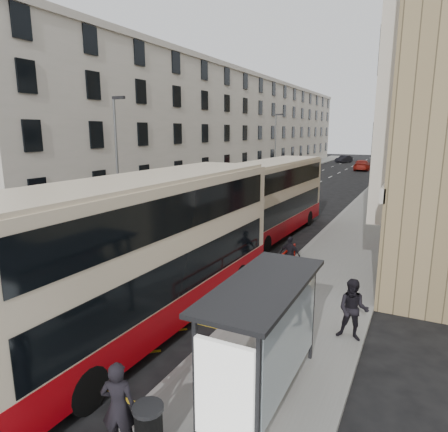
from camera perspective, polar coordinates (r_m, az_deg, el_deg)
The scene contains 21 objects.
ground at distance 14.83m, azimuth -26.58°, elevation -13.51°, with size 200.00×200.00×0.00m, color black.
pavement_right at distance 38.33m, azimuth 21.66°, elevation 2.25°, with size 4.00×120.00×0.15m, color slate.
pavement_left at distance 42.49m, azimuth 0.38°, elevation 4.00°, with size 3.00×120.00×0.15m, color slate.
kerb_right at distance 38.54m, azimuth 18.71°, elevation 2.51°, with size 0.25×120.00×0.15m, color gray.
kerb_left at distance 41.85m, azimuth 2.23°, elevation 3.87°, with size 0.25×120.00×0.15m, color gray.
road_markings at distance 54.23m, azimuth 14.71°, elevation 5.31°, with size 10.00×110.00×0.01m, color silver, non-canonical shape.
terrace_left at distance 58.61m, azimuth 1.93°, elevation 12.56°, with size 9.18×79.00×13.25m.
bus_shelter at distance 8.78m, azimuth 5.61°, elevation -14.77°, with size 1.65×4.25×2.70m.
guard_railing at distance 15.25m, azimuth 6.50°, elevation -8.05°, with size 0.06×6.56×1.01m.
street_lamp_near at distance 26.37m, azimuth -15.01°, elevation 8.56°, with size 0.93×0.18×8.00m.
street_lamp_far at distance 52.72m, azimuth 7.41°, elevation 10.46°, with size 0.93×0.18×8.00m.
double_decker_front at distance 12.48m, azimuth -10.76°, elevation -5.20°, with size 3.02×12.01×4.77m.
double_decker_rear at distance 23.31m, azimuth 6.87°, elevation 2.51°, with size 3.00×11.10×4.39m.
litter_bin at distance 8.55m, azimuth -10.69°, elevation -27.66°, with size 0.59×0.59×0.98m.
pedestrian_near at distance 8.48m, azimuth -14.85°, elevation -24.83°, with size 0.66×0.43×1.82m, color black.
pedestrian_mid at distance 12.32m, azimuth 17.96°, elevation -12.64°, with size 0.88×0.69×1.82m, color black.
pedestrian_far at distance 17.20m, azimuth 9.41°, elevation -5.47°, with size 0.93×0.39×1.59m, color black.
white_van at distance 46.94m, azimuth 6.94°, elevation 5.48°, with size 2.39×5.18×1.44m, color silver.
car_silver at distance 61.18m, azimuth 12.10°, elevation 6.92°, with size 1.89×4.69×1.60m, color #9C9FA3.
car_dark at distance 80.58m, azimuth 16.76°, elevation 7.79°, with size 1.45×4.17×1.37m, color black.
car_red at distance 66.00m, azimuth 19.14°, elevation 6.89°, with size 2.24×5.52×1.60m, color maroon.
Camera 1 is at (11.09, -7.73, 6.10)m, focal length 32.00 mm.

